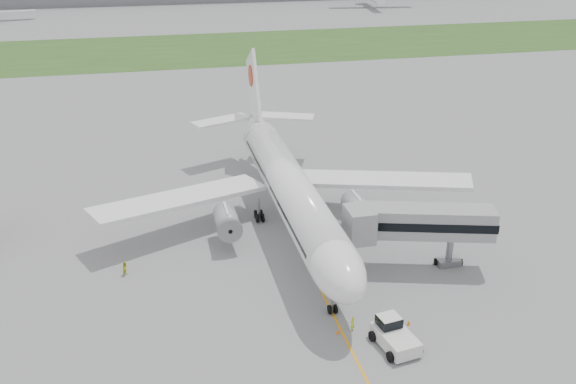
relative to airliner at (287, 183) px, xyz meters
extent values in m
plane|color=gray|center=(0.00, -4.87, -5.66)|extent=(600.00, 600.00, 0.00)
cube|color=#2A4D1C|center=(0.00, 115.13, -5.65)|extent=(600.00, 50.00, 0.02)
cylinder|color=white|center=(0.00, -0.87, -0.06)|extent=(5.00, 38.00, 5.00)
ellipsoid|color=white|center=(0.00, -20.37, -0.06)|extent=(5.00, 11.00, 5.00)
cube|color=black|center=(0.00, -21.37, 0.84)|extent=(3.20, 1.54, 1.14)
cone|color=white|center=(0.00, 21.13, 0.74)|extent=(5.00, 10.53, 6.16)
cube|color=white|center=(-13.00, 1.13, -1.26)|extent=(22.13, 13.52, 1.70)
cube|color=white|center=(13.00, 1.13, -1.26)|extent=(22.13, 13.52, 1.70)
cylinder|color=#AEADB3|center=(-8.00, -3.37, -2.66)|extent=(2.70, 5.20, 2.70)
cylinder|color=#AEADB3|center=(8.00, -3.37, -2.66)|extent=(2.70, 5.20, 2.70)
cube|color=white|center=(0.00, 22.63, 5.84)|extent=(0.45, 10.90, 12.76)
cylinder|color=#B2280A|center=(0.00, 23.63, 7.84)|extent=(0.60, 3.20, 3.20)
cube|color=white|center=(-5.00, 23.63, 1.14)|extent=(9.54, 6.34, 0.35)
cube|color=white|center=(5.00, 23.63, 1.14)|extent=(9.54, 6.34, 0.35)
cylinder|color=gray|center=(0.00, -19.87, -4.11)|extent=(0.24, 0.24, 3.10)
cylinder|color=black|center=(-3.20, 2.13, -5.11)|extent=(1.40, 1.10, 1.10)
cylinder|color=black|center=(3.20, 2.13, -5.11)|extent=(1.40, 1.10, 1.10)
cube|color=white|center=(4.00, -26.27, -4.81)|extent=(3.43, 5.18, 1.28)
cube|color=white|center=(3.79, -25.00, -3.74)|extent=(2.18, 2.00, 1.07)
cube|color=black|center=(3.79, -25.00, -3.68)|extent=(2.24, 2.06, 0.91)
cylinder|color=black|center=(2.31, -24.92, -5.18)|extent=(0.53, 1.01, 0.96)
cylinder|color=black|center=(5.16, -24.45, -5.18)|extent=(0.53, 1.01, 0.96)
cylinder|color=black|center=(2.84, -28.09, -5.18)|extent=(0.53, 1.01, 0.96)
cylinder|color=black|center=(5.69, -27.61, -5.18)|extent=(0.53, 1.01, 0.96)
cube|color=#9B9B9D|center=(12.00, -13.40, -0.09)|extent=(15.30, 7.24, 3.21)
cube|color=black|center=(12.00, -13.40, -0.09)|extent=(15.54, 7.41, 0.96)
cube|color=#9B9B9D|center=(5.02, -12.50, -0.09)|extent=(2.79, 3.64, 3.64)
cylinder|color=gray|center=(15.24, -13.78, -3.63)|extent=(0.75, 0.75, 4.07)
cube|color=gray|center=(15.24, -13.78, -5.29)|extent=(2.89, 2.15, 0.75)
cylinder|color=black|center=(13.90, -13.39, -5.29)|extent=(0.52, 0.81, 0.75)
cylinder|color=black|center=(16.58, -14.16, -5.29)|extent=(0.52, 0.81, 0.75)
cone|color=orange|center=(-0.50, -23.18, -5.42)|extent=(0.35, 0.35, 0.48)
cone|color=orange|center=(6.52, -23.39, -5.41)|extent=(0.36, 0.36, 0.50)
imported|color=#DFF729|center=(0.98, -23.03, -4.89)|extent=(0.66, 0.64, 1.53)
imported|color=gold|center=(-19.76, -7.93, -4.85)|extent=(0.91, 0.98, 1.62)
camera|label=1|loc=(-16.05, -70.40, 30.50)|focal=40.00mm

